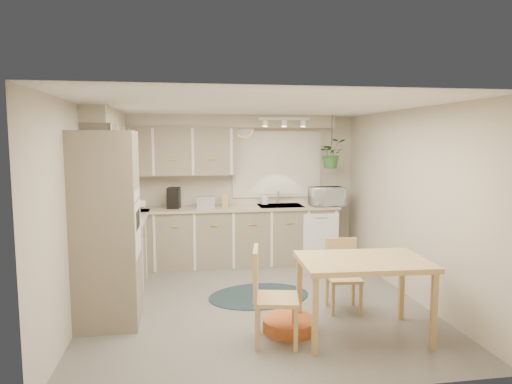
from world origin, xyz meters
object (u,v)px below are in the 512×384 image
at_px(pet_bed, 289,325).
at_px(dining_table, 362,298).
at_px(microwave, 327,195).
at_px(chair_left, 276,296).
at_px(braided_rug, 259,296).
at_px(chair_back, 344,276).

bearing_deg(pet_bed, dining_table, -18.08).
bearing_deg(microwave, pet_bed, -117.42).
relative_size(chair_left, microwave, 1.78).
bearing_deg(chair_left, dining_table, 103.16).
distance_m(braided_rug, microwave, 2.30).
bearing_deg(microwave, dining_table, -102.40).
distance_m(chair_back, pet_bed, 0.96).
xyz_separation_m(chair_back, braided_rug, (-0.90, 0.65, -0.41)).
bearing_deg(pet_bed, chair_left, -126.33).
xyz_separation_m(chair_back, pet_bed, (-0.76, -0.45, -0.35)).
xyz_separation_m(chair_back, microwave, (0.47, 2.12, 0.70)).
relative_size(pet_bed, microwave, 1.04).
bearing_deg(pet_bed, chair_back, 30.73).
bearing_deg(chair_left, chair_back, 138.00).
relative_size(dining_table, microwave, 2.38).
height_order(chair_back, pet_bed, chair_back).
distance_m(dining_table, chair_back, 0.69).
bearing_deg(dining_table, braided_rug, 122.38).
xyz_separation_m(dining_table, pet_bed, (-0.71, 0.23, -0.34)).
height_order(braided_rug, pet_bed, pet_bed).
bearing_deg(dining_table, pet_bed, 161.92).
bearing_deg(microwave, braided_rug, -134.77).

